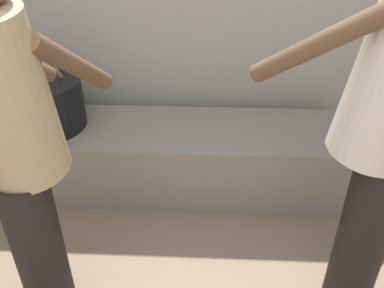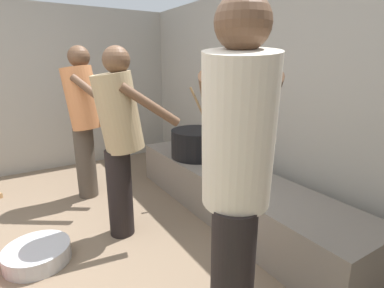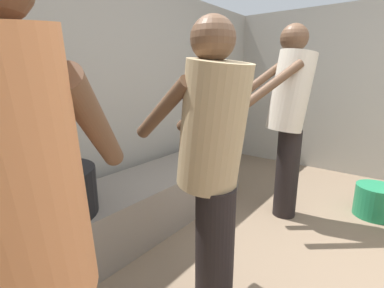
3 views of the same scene
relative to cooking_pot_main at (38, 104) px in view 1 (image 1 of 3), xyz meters
The scene contains 4 objects.
block_enclosure_rear 1.06m from the cooking_pot_main, 34.49° to the left, with size 5.35×0.20×2.09m, color #9E998E.
hearth_ledge 0.69m from the cooking_pot_main, ahead, with size 2.61×0.60×0.42m, color slate.
cooking_pot_main is the anchor object (origin of this frame).
cook_in_tan_shirt 1.04m from the cooking_pot_main, 69.31° to the right, with size 0.46×0.70×1.52m.
Camera 1 is at (0.24, -0.23, 1.57)m, focal length 36.23 mm.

